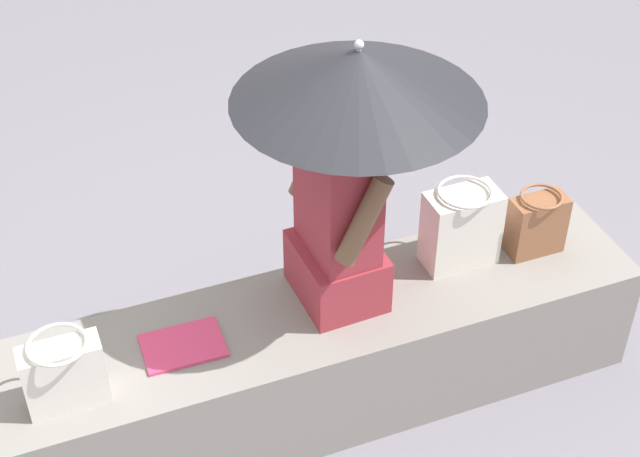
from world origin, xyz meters
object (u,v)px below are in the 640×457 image
Objects in this scene: shoulder_bag_spare at (461,227)px; magazine at (183,345)px; person_seated at (338,210)px; tote_bag_canvas at (537,224)px; parasol at (358,76)px; handbag_black at (64,373)px.

magazine is (1.10, 0.07, -0.15)m from shoulder_bag_spare.
shoulder_bag_spare is (-0.50, -0.01, -0.23)m from person_seated.
parasol is at bearing -0.53° from tote_bag_canvas.
person_seated is 3.21× the size of magazine.
parasol reaches higher than magazine.
tote_bag_canvas is (-1.81, -0.12, -0.00)m from handbag_black.
magazine is (-0.41, -0.11, -0.13)m from handbag_black.
parasol is (-0.05, 0.04, 0.53)m from person_seated.
tote_bag_canvas is 0.31m from shoulder_bag_spare.
parasol reaches higher than handbag_black.
tote_bag_canvas is at bearing 179.47° from parasol.
magazine is (0.60, 0.06, -0.38)m from person_seated.
person_seated is 3.44× the size of tote_bag_canvas.
tote_bag_canvas reaches higher than magazine.
magazine is at bearing 1.81° from parasol.
shoulder_bag_spare is at bearing -173.44° from handbag_black.
tote_bag_canvas is 1.41m from magazine.
handbag_black is 0.95× the size of magazine.
parasol reaches higher than tote_bag_canvas.
person_seated is 2.74× the size of shoulder_bag_spare.
parasol reaches higher than person_seated.
shoulder_bag_spare is (0.30, -0.05, 0.03)m from tote_bag_canvas.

